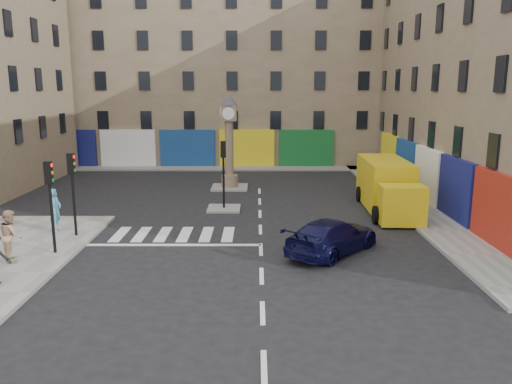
{
  "coord_description": "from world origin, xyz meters",
  "views": [
    {
      "loc": [
        -0.18,
        -18.94,
        6.65
      ],
      "look_at": [
        -0.21,
        3.24,
        2.0
      ],
      "focal_mm": 35.0,
      "sensor_mm": 36.0,
      "label": 1
    }
  ],
  "objects_px": {
    "traffic_light_island": "(223,164)",
    "yellow_van": "(387,186)",
    "traffic_light_left_far": "(72,181)",
    "traffic_light_left_near": "(50,192)",
    "pedestrian_tan": "(11,235)",
    "navy_sedan": "(332,236)",
    "pedestrian_blue": "(55,210)",
    "clock_pillar": "(229,136)"
  },
  "relations": [
    {
      "from": "traffic_light_left_far",
      "to": "yellow_van",
      "type": "distance_m",
      "value": 16.24
    },
    {
      "from": "traffic_light_island",
      "to": "clock_pillar",
      "type": "bearing_deg",
      "value": 90.0
    },
    {
      "from": "traffic_light_left_far",
      "to": "pedestrian_tan",
      "type": "distance_m",
      "value": 3.84
    },
    {
      "from": "yellow_van",
      "to": "pedestrian_tan",
      "type": "relative_size",
      "value": 3.8
    },
    {
      "from": "pedestrian_blue",
      "to": "clock_pillar",
      "type": "bearing_deg",
      "value": -29.36
    },
    {
      "from": "traffic_light_left_far",
      "to": "navy_sedan",
      "type": "distance_m",
      "value": 11.55
    },
    {
      "from": "clock_pillar",
      "to": "traffic_light_island",
      "type": "bearing_deg",
      "value": -90.0
    },
    {
      "from": "pedestrian_blue",
      "to": "yellow_van",
      "type": "bearing_deg",
      "value": -68.91
    },
    {
      "from": "traffic_light_left_near",
      "to": "traffic_light_left_far",
      "type": "xyz_separation_m",
      "value": [
        0.0,
        2.4,
        0.0
      ]
    },
    {
      "from": "traffic_light_island",
      "to": "pedestrian_tan",
      "type": "height_order",
      "value": "traffic_light_island"
    },
    {
      "from": "traffic_light_island",
      "to": "traffic_light_left_far",
      "type": "bearing_deg",
      "value": -139.4
    },
    {
      "from": "traffic_light_left_far",
      "to": "yellow_van",
      "type": "height_order",
      "value": "traffic_light_left_far"
    },
    {
      "from": "traffic_light_left_far",
      "to": "traffic_light_island",
      "type": "distance_m",
      "value": 8.3
    },
    {
      "from": "traffic_light_island",
      "to": "pedestrian_blue",
      "type": "height_order",
      "value": "traffic_light_island"
    },
    {
      "from": "traffic_light_island",
      "to": "pedestrian_tan",
      "type": "distance_m",
      "value": 11.62
    },
    {
      "from": "clock_pillar",
      "to": "navy_sedan",
      "type": "bearing_deg",
      "value": -69.8
    },
    {
      "from": "traffic_light_left_near",
      "to": "pedestrian_tan",
      "type": "relative_size",
      "value": 1.87
    },
    {
      "from": "clock_pillar",
      "to": "pedestrian_tan",
      "type": "xyz_separation_m",
      "value": [
        -7.54,
        -14.72,
        -2.41
      ]
    },
    {
      "from": "clock_pillar",
      "to": "navy_sedan",
      "type": "relative_size",
      "value": 1.26
    },
    {
      "from": "pedestrian_blue",
      "to": "traffic_light_left_near",
      "type": "bearing_deg",
      "value": -154.39
    },
    {
      "from": "traffic_light_island",
      "to": "pedestrian_blue",
      "type": "xyz_separation_m",
      "value": [
        -7.43,
        -4.73,
        -1.44
      ]
    },
    {
      "from": "navy_sedan",
      "to": "pedestrian_blue",
      "type": "distance_m",
      "value": 12.64
    },
    {
      "from": "traffic_light_left_far",
      "to": "pedestrian_blue",
      "type": "bearing_deg",
      "value": 149.37
    },
    {
      "from": "traffic_light_left_far",
      "to": "traffic_light_island",
      "type": "xyz_separation_m",
      "value": [
        6.3,
        5.4,
        -0.03
      ]
    },
    {
      "from": "yellow_van",
      "to": "pedestrian_blue",
      "type": "height_order",
      "value": "yellow_van"
    },
    {
      "from": "traffic_light_island",
      "to": "navy_sedan",
      "type": "distance_m",
      "value": 9.07
    },
    {
      "from": "navy_sedan",
      "to": "pedestrian_blue",
      "type": "height_order",
      "value": "pedestrian_blue"
    },
    {
      "from": "clock_pillar",
      "to": "navy_sedan",
      "type": "xyz_separation_m",
      "value": [
        4.92,
        -13.37,
        -2.85
      ]
    },
    {
      "from": "traffic_light_left_near",
      "to": "yellow_van",
      "type": "height_order",
      "value": "traffic_light_left_near"
    },
    {
      "from": "navy_sedan",
      "to": "pedestrian_blue",
      "type": "xyz_separation_m",
      "value": [
        -12.35,
        2.65,
        0.45
      ]
    },
    {
      "from": "pedestrian_tan",
      "to": "traffic_light_left_far",
      "type": "bearing_deg",
      "value": -50.51
    },
    {
      "from": "yellow_van",
      "to": "pedestrian_blue",
      "type": "relative_size",
      "value": 3.76
    },
    {
      "from": "yellow_van",
      "to": "pedestrian_tan",
      "type": "distance_m",
      "value": 18.65
    },
    {
      "from": "traffic_light_island",
      "to": "yellow_van",
      "type": "height_order",
      "value": "traffic_light_island"
    },
    {
      "from": "traffic_light_left_far",
      "to": "traffic_light_island",
      "type": "bearing_deg",
      "value": 40.6
    },
    {
      "from": "traffic_light_left_far",
      "to": "pedestrian_tan",
      "type": "relative_size",
      "value": 1.87
    },
    {
      "from": "clock_pillar",
      "to": "pedestrian_blue",
      "type": "xyz_separation_m",
      "value": [
        -7.43,
        -10.72,
        -2.4
      ]
    },
    {
      "from": "traffic_light_island",
      "to": "traffic_light_left_near",
      "type": "bearing_deg",
      "value": -128.93
    },
    {
      "from": "clock_pillar",
      "to": "pedestrian_blue",
      "type": "relative_size",
      "value": 3.05
    },
    {
      "from": "yellow_van",
      "to": "pedestrian_tan",
      "type": "bearing_deg",
      "value": -150.39
    },
    {
      "from": "clock_pillar",
      "to": "navy_sedan",
      "type": "distance_m",
      "value": 14.53
    },
    {
      "from": "traffic_light_left_near",
      "to": "pedestrian_tan",
      "type": "distance_m",
      "value": 2.14
    }
  ]
}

